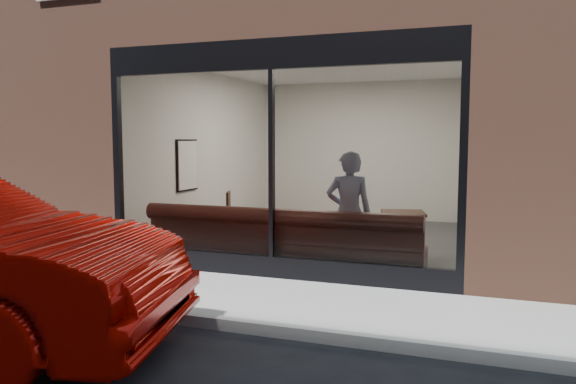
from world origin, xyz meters
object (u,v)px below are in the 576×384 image
(banquette, at_px, (282,256))
(cafe_table_right, at_px, (403,213))
(cafe_chair_left, at_px, (218,231))
(cafe_table_left, at_px, (205,211))
(person, at_px, (349,213))

(banquette, bearing_deg, cafe_table_right, 41.62)
(banquette, height_order, cafe_chair_left, banquette)
(banquette, distance_m, cafe_table_right, 2.08)
(banquette, xyz_separation_m, cafe_table_left, (-1.52, 0.55, 0.52))
(cafe_table_right, relative_size, cafe_chair_left, 1.54)
(person, bearing_deg, cafe_table_left, -24.09)
(cafe_table_right, xyz_separation_m, cafe_chair_left, (-3.30, 0.20, -0.50))
(cafe_table_left, bearing_deg, cafe_chair_left, 105.55)
(banquette, xyz_separation_m, cafe_table_right, (1.51, 1.34, 0.52))
(cafe_table_left, relative_size, cafe_chair_left, 1.62)
(cafe_table_left, xyz_separation_m, cafe_chair_left, (-0.28, 0.99, -0.50))
(person, xyz_separation_m, cafe_table_right, (0.58, 1.16, -0.12))
(cafe_table_right, bearing_deg, person, -116.66)
(cafe_table_left, distance_m, cafe_chair_left, 1.14)
(banquette, height_order, person, person)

